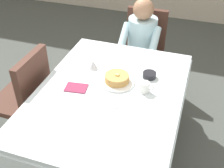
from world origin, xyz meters
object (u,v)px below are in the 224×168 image
at_px(dining_table_main, 109,101).
at_px(diner_person, 141,41).
at_px(knife_right_of_plate, 140,88).
at_px(spoon_near_edge, 111,107).
at_px(plate_breakfast, 117,82).
at_px(breakfast_stack, 117,78).
at_px(fork_left_of_plate, 94,79).
at_px(cup_coffee, 145,87).
at_px(bowl_butter, 149,75).
at_px(chair_diner, 144,46).
at_px(chair_left_side, 26,94).
at_px(syrup_pitcher, 93,65).

bearing_deg(dining_table_main, diner_person, 89.49).
xyz_separation_m(knife_right_of_plate, spoon_near_edge, (-0.14, -0.28, 0.00)).
bearing_deg(spoon_near_edge, plate_breakfast, 94.90).
xyz_separation_m(plate_breakfast, breakfast_stack, (-0.00, 0.00, 0.04)).
relative_size(diner_person, spoon_near_edge, 7.47).
distance_m(fork_left_of_plate, knife_right_of_plate, 0.38).
relative_size(cup_coffee, bowl_butter, 1.03).
bearing_deg(dining_table_main, spoon_near_edge, -66.05).
xyz_separation_m(bowl_butter, fork_left_of_plate, (-0.42, -0.18, -0.02)).
bearing_deg(spoon_near_edge, dining_table_main, 109.60).
distance_m(chair_diner, breakfast_stack, 1.06).
xyz_separation_m(chair_left_side, fork_left_of_plate, (0.60, 0.12, 0.21)).
relative_size(diner_person, knife_right_of_plate, 5.60).
bearing_deg(cup_coffee, chair_diner, 102.98).
xyz_separation_m(plate_breakfast, fork_left_of_plate, (-0.19, -0.02, -0.01)).
relative_size(chair_diner, diner_person, 0.83).
bearing_deg(knife_right_of_plate, syrup_pitcher, 70.60).
height_order(cup_coffee, spoon_near_edge, cup_coffee).
bearing_deg(bowl_butter, knife_right_of_plate, -102.18).
bearing_deg(syrup_pitcher, chair_left_side, -153.39).
bearing_deg(spoon_near_edge, syrup_pitcher, 121.16).
height_order(plate_breakfast, spoon_near_edge, plate_breakfast).
relative_size(fork_left_of_plate, knife_right_of_plate, 0.90).
bearing_deg(syrup_pitcher, chair_diner, 74.84).
bearing_deg(bowl_butter, cup_coffee, -88.15).
bearing_deg(cup_coffee, bowl_butter, 91.85).
bearing_deg(chair_diner, breakfast_stack, 90.69).
bearing_deg(knife_right_of_plate, chair_left_side, 96.07).
bearing_deg(bowl_butter, plate_breakfast, -145.71).
bearing_deg(plate_breakfast, chair_diner, 90.80).
height_order(dining_table_main, breakfast_stack, breakfast_stack).
bearing_deg(chair_diner, plate_breakfast, 90.80).
height_order(chair_diner, spoon_near_edge, chair_diner).
bearing_deg(spoon_near_edge, chair_left_side, 164.75).
height_order(chair_left_side, breakfast_stack, chair_left_side).
relative_size(plate_breakfast, syrup_pitcher, 3.50).
relative_size(chair_diner, chair_left_side, 1.00).
relative_size(chair_diner, cup_coffee, 8.23).
bearing_deg(knife_right_of_plate, breakfast_stack, 83.14).
bearing_deg(knife_right_of_plate, fork_left_of_plate, 89.35).
relative_size(dining_table_main, knife_right_of_plate, 7.62).
distance_m(chair_diner, chair_left_side, 1.41).
bearing_deg(diner_person, bowl_butter, 108.54).
distance_m(chair_diner, fork_left_of_plate, 1.09).
bearing_deg(dining_table_main, knife_right_of_plate, 28.51).
height_order(dining_table_main, diner_person, diner_person).
bearing_deg(dining_table_main, breakfast_stack, 81.07).
height_order(dining_table_main, spoon_near_edge, spoon_near_edge).
distance_m(plate_breakfast, cup_coffee, 0.24).
height_order(cup_coffee, knife_right_of_plate, cup_coffee).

